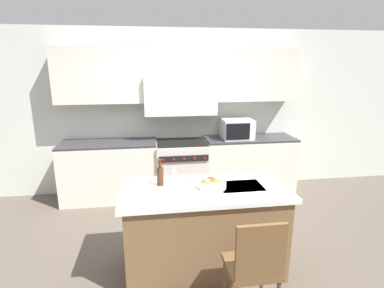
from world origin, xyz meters
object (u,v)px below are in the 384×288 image
(wine_bottle, at_px, (160,176))
(island_chair, at_px, (255,265))
(wine_glass_far, at_px, (174,171))
(wine_glass_near, at_px, (191,180))
(fruit_bowl, at_px, (211,184))
(microwave, at_px, (237,129))
(range_stove, at_px, (182,169))

(wine_bottle, bearing_deg, island_chair, -51.92)
(island_chair, distance_m, wine_bottle, 1.24)
(wine_bottle, height_order, wine_glass_far, wine_bottle)
(wine_glass_near, relative_size, fruit_bowl, 0.67)
(wine_bottle, bearing_deg, wine_glass_far, 14.87)
(island_chair, xyz_separation_m, fruit_bowl, (-0.21, 0.78, 0.40))
(fruit_bowl, bearing_deg, island_chair, -75.31)
(wine_glass_near, distance_m, fruit_bowl, 0.27)
(microwave, height_order, wine_bottle, microwave)
(microwave, xyz_separation_m, wine_glass_near, (-1.05, -2.02, -0.05))
(wine_glass_far, distance_m, fruit_bowl, 0.41)
(range_stove, height_order, fruit_bowl, fruit_bowl)
(range_stove, relative_size, wine_glass_far, 4.59)
(range_stove, xyz_separation_m, microwave, (0.92, 0.02, 0.64))
(island_chair, xyz_separation_m, wine_glass_near, (-0.42, 0.66, 0.50))
(wine_bottle, bearing_deg, fruit_bowl, -13.91)
(range_stove, xyz_separation_m, island_chair, (0.30, -2.67, 0.10))
(island_chair, relative_size, wine_glass_near, 4.90)
(microwave, relative_size, wine_glass_near, 2.47)
(wine_glass_near, height_order, fruit_bowl, wine_glass_near)
(wine_glass_far, bearing_deg, wine_bottle, -165.13)
(wine_glass_near, height_order, wine_glass_far, same)
(range_stove, bearing_deg, wine_glass_far, -98.86)
(range_stove, height_order, island_chair, island_chair)
(island_chair, height_order, wine_glass_near, wine_glass_near)
(island_chair, bearing_deg, wine_glass_far, 120.98)
(range_stove, relative_size, wine_bottle, 3.30)
(range_stove, height_order, wine_glass_near, wine_glass_near)
(microwave, bearing_deg, range_stove, -178.84)
(range_stove, bearing_deg, fruit_bowl, -87.13)
(fruit_bowl, bearing_deg, wine_bottle, 166.09)
(microwave, height_order, wine_glass_far, microwave)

